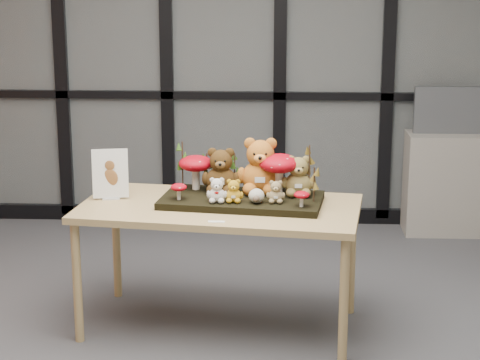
# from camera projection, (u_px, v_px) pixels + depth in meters

# --- Properties ---
(floor) EXTENTS (5.00, 5.00, 0.00)m
(floor) POSITION_uv_depth(u_px,v_px,m) (195.00, 351.00, 4.81)
(floor) COLOR #4A4A4E
(floor) RESTS_ON ground
(room_shell) EXTENTS (5.00, 5.00, 5.00)m
(room_shell) POSITION_uv_depth(u_px,v_px,m) (190.00, 46.00, 4.39)
(room_shell) COLOR #ABA9A2
(room_shell) RESTS_ON floor
(glass_partition) EXTENTS (4.90, 0.06, 2.78)m
(glass_partition) POSITION_uv_depth(u_px,v_px,m) (223.00, 49.00, 6.84)
(glass_partition) COLOR #2D383F
(glass_partition) RESTS_ON floor
(display_table) EXTENTS (1.68, 1.00, 0.74)m
(display_table) POSITION_uv_depth(u_px,v_px,m) (219.00, 216.00, 4.97)
(display_table) COLOR tan
(display_table) RESTS_ON floor
(diorama_tray) EXTENTS (0.96, 0.57, 0.04)m
(diorama_tray) POSITION_uv_depth(u_px,v_px,m) (242.00, 200.00, 4.99)
(diorama_tray) COLOR black
(diorama_tray) RESTS_ON display_table
(bear_pooh_yellow) EXTENTS (0.30, 0.28, 0.36)m
(bear_pooh_yellow) POSITION_uv_depth(u_px,v_px,m) (260.00, 162.00, 5.04)
(bear_pooh_yellow) COLOR #C06B22
(bear_pooh_yellow) RESTS_ON diorama_tray
(bear_brown_medium) EXTENTS (0.25, 0.23, 0.29)m
(bear_brown_medium) POSITION_uv_depth(u_px,v_px,m) (221.00, 168.00, 5.04)
(bear_brown_medium) COLOR #422A10
(bear_brown_medium) RESTS_ON diorama_tray
(bear_tan_back) EXTENTS (0.22, 0.20, 0.26)m
(bear_tan_back) POSITION_uv_depth(u_px,v_px,m) (298.00, 173.00, 4.99)
(bear_tan_back) COLOR olive
(bear_tan_back) RESTS_ON diorama_tray
(bear_small_yellow) EXTENTS (0.12, 0.11, 0.15)m
(bear_small_yellow) POSITION_uv_depth(u_px,v_px,m) (234.00, 189.00, 4.86)
(bear_small_yellow) COLOR gold
(bear_small_yellow) RESTS_ON diorama_tray
(bear_white_bow) EXTENTS (0.13, 0.12, 0.16)m
(bear_white_bow) POSITION_uv_depth(u_px,v_px,m) (217.00, 189.00, 4.86)
(bear_white_bow) COLOR silver
(bear_white_bow) RESTS_ON diorama_tray
(bear_beige_small) EXTENTS (0.12, 0.11, 0.14)m
(bear_beige_small) POSITION_uv_depth(u_px,v_px,m) (276.00, 190.00, 4.85)
(bear_beige_small) COLOR #978154
(bear_beige_small) RESTS_ON diorama_tray
(plush_cream_hedgehog) EXTENTS (0.08, 0.07, 0.09)m
(plush_cream_hedgehog) POSITION_uv_depth(u_px,v_px,m) (256.00, 195.00, 4.85)
(plush_cream_hedgehog) COLOR beige
(plush_cream_hedgehog) RESTS_ON diorama_tray
(mushroom_back_left) EXTENTS (0.20, 0.20, 0.22)m
(mushroom_back_left) POSITION_uv_depth(u_px,v_px,m) (196.00, 171.00, 5.12)
(mushroom_back_left) COLOR #9E0512
(mushroom_back_left) RESTS_ON diorama_tray
(mushroom_back_right) EXTENTS (0.24, 0.24, 0.26)m
(mushroom_back_right) POSITION_uv_depth(u_px,v_px,m) (279.00, 172.00, 5.01)
(mushroom_back_right) COLOR #9E0512
(mushroom_back_right) RESTS_ON diorama_tray
(mushroom_front_left) EXTENTS (0.09, 0.09, 0.10)m
(mushroom_front_left) POSITION_uv_depth(u_px,v_px,m) (179.00, 191.00, 4.92)
(mushroom_front_left) COLOR #9E0512
(mushroom_front_left) RESTS_ON diorama_tray
(mushroom_front_right) EXTENTS (0.09, 0.09, 0.10)m
(mushroom_front_right) POSITION_uv_depth(u_px,v_px,m) (302.00, 198.00, 4.77)
(mushroom_front_right) COLOR #9E0512
(mushroom_front_right) RESTS_ON diorama_tray
(sprig_green_far_left) EXTENTS (0.05, 0.05, 0.29)m
(sprig_green_far_left) POSITION_uv_depth(u_px,v_px,m) (183.00, 165.00, 5.13)
(sprig_green_far_left) COLOR #193C0D
(sprig_green_far_left) RESTS_ON diorama_tray
(sprig_green_mid_left) EXTENTS (0.05, 0.05, 0.21)m
(sprig_green_mid_left) POSITION_uv_depth(u_px,v_px,m) (207.00, 171.00, 5.16)
(sprig_green_mid_left) COLOR #193C0D
(sprig_green_mid_left) RESTS_ON diorama_tray
(sprig_dry_far_right) EXTENTS (0.05, 0.05, 0.30)m
(sprig_dry_far_right) POSITION_uv_depth(u_px,v_px,m) (309.00, 171.00, 4.97)
(sprig_dry_far_right) COLOR brown
(sprig_dry_far_right) RESTS_ON diorama_tray
(sprig_dry_mid_right) EXTENTS (0.05, 0.05, 0.20)m
(sprig_dry_mid_right) POSITION_uv_depth(u_px,v_px,m) (314.00, 185.00, 4.87)
(sprig_dry_mid_right) COLOR brown
(sprig_dry_mid_right) RESTS_ON diorama_tray
(sprig_green_centre) EXTENTS (0.05, 0.05, 0.22)m
(sprig_green_centre) POSITION_uv_depth(u_px,v_px,m) (235.00, 171.00, 5.14)
(sprig_green_centre) COLOR #193C0D
(sprig_green_centre) RESTS_ON diorama_tray
(sign_holder) EXTENTS (0.21, 0.08, 0.30)m
(sign_holder) POSITION_uv_depth(u_px,v_px,m) (110.00, 176.00, 5.05)
(sign_holder) COLOR silver
(sign_holder) RESTS_ON display_table
(label_card) EXTENTS (0.09, 0.03, 0.00)m
(label_card) POSITION_uv_depth(u_px,v_px,m) (216.00, 222.00, 4.64)
(label_card) COLOR white
(label_card) RESTS_ON display_table
(cabinet) EXTENTS (0.60, 0.35, 0.80)m
(cabinet) POSITION_uv_depth(u_px,v_px,m) (444.00, 183.00, 6.81)
(cabinet) COLOR gray
(cabinet) RESTS_ON floor
(monitor) EXTENTS (0.51, 0.05, 0.36)m
(monitor) POSITION_uv_depth(u_px,v_px,m) (447.00, 110.00, 6.68)
(monitor) COLOR #52555A
(monitor) RESTS_ON cabinet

